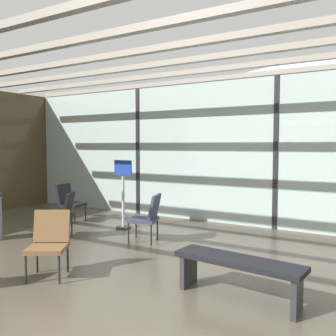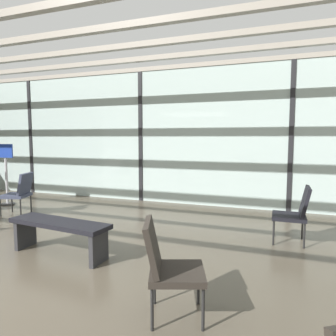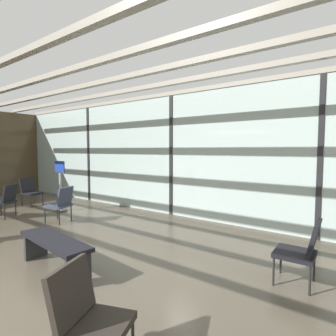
{
  "view_description": "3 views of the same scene",
  "coord_description": "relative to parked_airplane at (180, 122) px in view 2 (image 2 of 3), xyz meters",
  "views": [
    {
      "loc": [
        1.95,
        -2.48,
        1.75
      ],
      "look_at": [
        -0.92,
        2.34,
        1.4
      ],
      "focal_mm": 39.03,
      "sensor_mm": 36.0,
      "label": 1
    },
    {
      "loc": [
        3.36,
        -1.91,
        1.59
      ],
      "look_at": [
        -0.1,
        7.41,
        0.62
      ],
      "focal_mm": 33.29,
      "sensor_mm": 36.0,
      "label": 2
    },
    {
      "loc": [
        4.1,
        -0.66,
        1.77
      ],
      "look_at": [
        -0.33,
        5.48,
        1.24
      ],
      "focal_mm": 28.29,
      "sensor_mm": 36.0,
      "label": 3
    }
  ],
  "objects": [
    {
      "name": "lounge_chair_7",
      "position": [
        4.29,
        -7.45,
        -1.76
      ],
      "size": [
        0.53,
        0.49,
        0.87
      ],
      "rotation": [
        0.0,
        0.0,
        4.73
      ],
      "color": "black",
      "rests_on": "ground"
    },
    {
      "name": "window_mullion_2",
      "position": [
        4.23,
        -5.31,
        -0.65
      ],
      "size": [
        0.1,
        0.12,
        3.2
      ],
      "primitive_type": "cube",
      "color": "black",
      "rests_on": "ground"
    },
    {
      "name": "window_mullion_1",
      "position": [
        0.73,
        -5.31,
        -0.65
      ],
      "size": [
        0.1,
        0.12,
        3.2
      ],
      "primitive_type": "cube",
      "color": "black",
      "rests_on": "ground"
    },
    {
      "name": "waiting_bench",
      "position": [
        1.28,
        -9.08,
        -1.89
      ],
      "size": [
        1.53,
        0.55,
        0.47
      ],
      "rotation": [
        0.0,
        0.0,
        3.04
      ],
      "color": "black",
      "rests_on": "ground"
    },
    {
      "name": "info_sign",
      "position": [
        -2.05,
        -6.9,
        -1.58
      ],
      "size": [
        0.44,
        0.32,
        1.44
      ],
      "color": "#333333",
      "rests_on": "ground"
    },
    {
      "name": "ceiling_slats",
      "position": [
        0.73,
        -8.61,
        0.99
      ],
      "size": [
        13.72,
        6.72,
        0.1
      ],
      "color": "gray",
      "rests_on": "glass_curtain_wall"
    },
    {
      "name": "glass_curtain_wall",
      "position": [
        0.73,
        -5.31,
        -0.65
      ],
      "size": [
        14.0,
        0.08,
        3.2
      ],
      "primitive_type": "cube",
      "color": "#A3B7B2",
      "rests_on": "ground"
    },
    {
      "name": "parked_airplane",
      "position": [
        0.0,
        0.0,
        0.0
      ],
      "size": [
        11.43,
        4.51,
        4.51
      ],
      "color": "silver",
      "rests_on": "ground"
    },
    {
      "name": "window_mullion_0",
      "position": [
        -2.77,
        -5.31,
        -0.65
      ],
      "size": [
        0.1,
        0.12,
        3.2
      ],
      "primitive_type": "cube",
      "color": "black",
      "rests_on": "ground"
    },
    {
      "name": "lounge_chair_1",
      "position": [
        3.16,
        -9.94,
        -1.76
      ],
      "size": [
        0.66,
        0.63,
        0.87
      ],
      "rotation": [
        0.0,
        0.0,
        1.92
      ],
      "color": "#28231E",
      "rests_on": "ground"
    },
    {
      "name": "lounge_chair_3",
      "position": [
        -0.98,
        -7.55,
        -1.76
      ],
      "size": [
        0.64,
        0.61,
        0.87
      ],
      "rotation": [
        0.0,
        0.0,
        5.01
      ],
      "color": "#33384C",
      "rests_on": "ground"
    }
  ]
}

